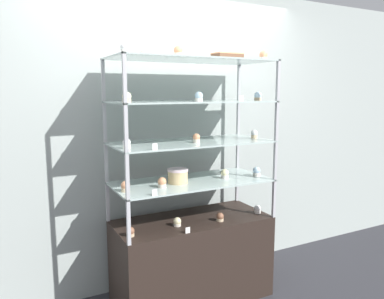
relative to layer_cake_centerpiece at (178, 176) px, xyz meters
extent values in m
plane|color=#2D2D33|center=(0.13, 0.01, -1.05)|extent=(20.00, 20.00, 0.00)
cube|color=#A8B2AD|center=(0.13, 0.43, 0.25)|extent=(8.00, 0.05, 2.60)
cube|color=black|center=(0.13, 0.01, -0.71)|extent=(1.25, 0.56, 0.68)
cube|color=#B7B7BC|center=(-0.48, 0.28, -0.21)|extent=(0.02, 0.02, 0.32)
cube|color=#B7B7BC|center=(0.74, 0.28, -0.21)|extent=(0.02, 0.02, 0.32)
cube|color=#B7B7BC|center=(-0.48, -0.25, -0.21)|extent=(0.02, 0.02, 0.32)
cube|color=#B7B7BC|center=(0.74, -0.25, -0.21)|extent=(0.02, 0.02, 0.32)
cube|color=#B2C6C1|center=(0.13, 0.01, -0.06)|extent=(1.25, 0.56, 0.01)
cube|color=#B7B7BC|center=(-0.48, 0.28, 0.10)|extent=(0.02, 0.02, 0.32)
cube|color=#B7B7BC|center=(0.74, 0.28, 0.10)|extent=(0.02, 0.02, 0.32)
cube|color=#B7B7BC|center=(-0.48, -0.25, 0.10)|extent=(0.02, 0.02, 0.32)
cube|color=#B7B7BC|center=(0.74, -0.25, 0.10)|extent=(0.02, 0.02, 0.32)
cube|color=#B2C6C1|center=(0.13, 0.01, 0.25)|extent=(1.25, 0.56, 0.01)
cube|color=#B7B7BC|center=(-0.48, 0.28, 0.42)|extent=(0.02, 0.02, 0.32)
cube|color=#B7B7BC|center=(0.74, 0.28, 0.42)|extent=(0.02, 0.02, 0.32)
cube|color=#B7B7BC|center=(-0.48, -0.25, 0.42)|extent=(0.02, 0.02, 0.32)
cube|color=#B7B7BC|center=(0.74, -0.25, 0.42)|extent=(0.02, 0.02, 0.32)
cube|color=#B2C6C1|center=(0.13, 0.01, 0.57)|extent=(1.25, 0.56, 0.01)
cube|color=#B7B7BC|center=(-0.48, 0.28, 0.73)|extent=(0.02, 0.02, 0.32)
cube|color=#B7B7BC|center=(0.74, 0.28, 0.73)|extent=(0.02, 0.02, 0.32)
cube|color=#B7B7BC|center=(-0.48, -0.25, 0.73)|extent=(0.02, 0.02, 0.32)
cube|color=#B7B7BC|center=(0.74, -0.25, 0.73)|extent=(0.02, 0.02, 0.32)
cube|color=#B2C6C1|center=(0.13, 0.01, 0.88)|extent=(1.25, 0.56, 0.01)
cylinder|color=#DBBC84|center=(0.00, 0.00, -0.01)|extent=(0.15, 0.15, 0.10)
cylinder|color=silver|center=(0.00, 0.00, 0.05)|extent=(0.16, 0.16, 0.02)
cube|color=brown|center=(0.46, 0.04, 0.91)|extent=(0.23, 0.14, 0.05)
cube|color=#E5996B|center=(0.46, 0.04, 0.94)|extent=(0.23, 0.14, 0.01)
cylinder|color=#CCB28C|center=(-0.43, -0.11, -0.36)|extent=(0.06, 0.06, 0.02)
sphere|color=#8C5B42|center=(-0.43, -0.11, -0.33)|extent=(0.06, 0.06, 0.06)
cylinder|color=beige|center=(-0.04, -0.08, -0.36)|extent=(0.06, 0.06, 0.02)
sphere|color=#F4EAB2|center=(-0.04, -0.08, -0.33)|extent=(0.06, 0.06, 0.06)
cylinder|color=#CCB28C|center=(0.30, -0.13, -0.36)|extent=(0.06, 0.06, 0.02)
sphere|color=#8C5B42|center=(0.30, -0.13, -0.33)|extent=(0.06, 0.06, 0.06)
cylinder|color=white|center=(0.69, -0.11, -0.36)|extent=(0.06, 0.06, 0.02)
sphere|color=white|center=(0.69, -0.11, -0.33)|extent=(0.06, 0.06, 0.06)
cube|color=white|center=(-0.04, -0.25, -0.35)|extent=(0.04, 0.00, 0.04)
cylinder|color=#CCB28C|center=(-0.44, -0.06, -0.04)|extent=(0.06, 0.06, 0.03)
sphere|color=#E5996B|center=(-0.44, -0.06, -0.01)|extent=(0.06, 0.06, 0.06)
cylinder|color=beige|center=(-0.16, -0.07, -0.04)|extent=(0.06, 0.06, 0.03)
sphere|color=#E5996B|center=(-0.16, -0.07, -0.01)|extent=(0.06, 0.06, 0.06)
cylinder|color=white|center=(0.41, -0.04, -0.04)|extent=(0.06, 0.06, 0.03)
sphere|color=#F4EAB2|center=(0.41, -0.04, -0.01)|extent=(0.06, 0.06, 0.06)
cylinder|color=white|center=(0.69, -0.08, -0.04)|extent=(0.06, 0.06, 0.03)
sphere|color=silver|center=(0.69, -0.08, -0.01)|extent=(0.06, 0.06, 0.06)
cube|color=white|center=(-0.29, -0.25, -0.03)|extent=(0.04, 0.00, 0.04)
cylinder|color=white|center=(-0.43, -0.11, 0.27)|extent=(0.05, 0.05, 0.03)
sphere|color=white|center=(-0.43, -0.11, 0.30)|extent=(0.06, 0.06, 0.06)
cylinder|color=beige|center=(0.13, -0.06, 0.27)|extent=(0.05, 0.05, 0.03)
sphere|color=#E5996B|center=(0.13, -0.06, 0.30)|extent=(0.06, 0.06, 0.06)
cylinder|color=#CCB28C|center=(0.69, -0.04, 0.27)|extent=(0.05, 0.05, 0.03)
sphere|color=white|center=(0.69, -0.04, 0.30)|extent=(0.06, 0.06, 0.06)
cube|color=white|center=(-0.28, -0.25, 0.28)|extent=(0.04, 0.00, 0.04)
cylinder|color=#CCB28C|center=(-0.44, -0.14, 0.59)|extent=(0.06, 0.06, 0.02)
sphere|color=#F4EAB2|center=(-0.44, -0.14, 0.61)|extent=(0.06, 0.06, 0.06)
cylinder|color=white|center=(0.13, -0.10, 0.59)|extent=(0.06, 0.06, 0.02)
sphere|color=silver|center=(0.13, -0.10, 0.61)|extent=(0.06, 0.06, 0.06)
cylinder|color=#CCB28C|center=(0.68, -0.09, 0.59)|extent=(0.06, 0.06, 0.02)
sphere|color=silver|center=(0.68, -0.09, 0.61)|extent=(0.06, 0.06, 0.06)
cube|color=white|center=(0.41, -0.25, 0.60)|extent=(0.04, 0.00, 0.04)
cylinder|color=white|center=(-0.43, -0.12, 0.90)|extent=(0.06, 0.06, 0.03)
sphere|color=white|center=(-0.43, -0.12, 0.93)|extent=(0.07, 0.07, 0.07)
cylinder|color=beige|center=(-0.04, -0.11, 0.90)|extent=(0.06, 0.06, 0.03)
sphere|color=#E5996B|center=(-0.04, -0.11, 0.93)|extent=(0.07, 0.07, 0.07)
cylinder|color=white|center=(0.70, -0.12, 0.90)|extent=(0.06, 0.06, 0.03)
sphere|color=#E5996B|center=(0.70, -0.12, 0.93)|extent=(0.07, 0.07, 0.07)
cube|color=white|center=(0.02, -0.25, 0.91)|extent=(0.04, 0.00, 0.04)
torus|color=#EFE5CC|center=(-0.22, -0.02, 0.91)|extent=(0.15, 0.15, 0.04)
camera|label=1|loc=(-1.20, -2.56, 0.65)|focal=35.00mm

